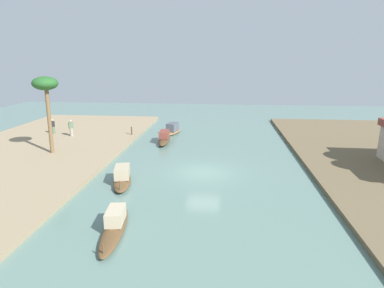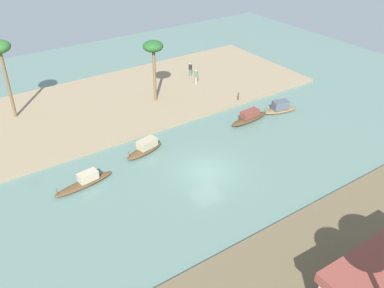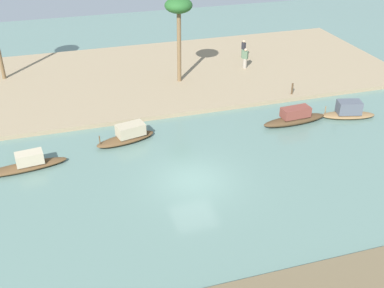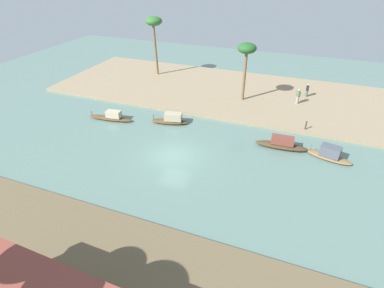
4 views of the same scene
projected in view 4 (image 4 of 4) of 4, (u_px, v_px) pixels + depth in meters
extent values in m
plane|color=slate|center=(174.00, 156.00, 26.15)|extent=(74.22, 74.22, 0.00)
cube|color=#937F60|center=(224.00, 91.00, 38.49)|extent=(42.90, 15.66, 0.31)
ellipsoid|color=brown|center=(329.00, 157.00, 25.67)|extent=(3.91, 2.06, 0.35)
cube|color=#4C515B|center=(330.00, 151.00, 25.35)|extent=(1.78, 1.33, 0.87)
cylinder|color=brown|center=(311.00, 147.00, 26.25)|extent=(0.07, 0.07, 0.57)
ellipsoid|color=#47331E|center=(281.00, 146.00, 27.03)|extent=(4.68, 1.32, 0.53)
cube|color=brown|center=(283.00, 140.00, 26.71)|extent=(2.00, 0.99, 0.66)
ellipsoid|color=brown|center=(170.00, 121.00, 31.19)|extent=(4.00, 1.98, 0.41)
cube|color=tan|center=(173.00, 117.00, 30.84)|extent=(1.91, 1.34, 0.73)
cylinder|color=brown|center=(154.00, 117.00, 31.15)|extent=(0.07, 0.07, 0.54)
ellipsoid|color=brown|center=(111.00, 118.00, 31.86)|extent=(5.00, 1.57, 0.37)
cube|color=tan|center=(114.00, 114.00, 31.49)|extent=(1.60, 0.98, 0.69)
cylinder|color=brown|center=(92.00, 113.00, 32.12)|extent=(0.07, 0.07, 0.41)
cylinder|color=#4C664C|center=(306.00, 93.00, 36.32)|extent=(0.44, 0.44, 0.77)
cube|color=#232328|center=(308.00, 88.00, 35.95)|extent=(0.31, 0.42, 0.61)
sphere|color=tan|center=(308.00, 85.00, 35.74)|extent=(0.21, 0.21, 0.21)
cylinder|color=gray|center=(297.00, 100.00, 34.59)|extent=(0.47, 0.47, 0.84)
cube|color=#4C664C|center=(298.00, 94.00, 34.20)|extent=(0.48, 0.50, 0.66)
sphere|color=tan|center=(299.00, 90.00, 33.97)|extent=(0.23, 0.23, 0.23)
cylinder|color=#4C3823|center=(306.00, 125.00, 29.32)|extent=(0.14, 0.14, 0.86)
cylinder|color=brown|center=(244.00, 77.00, 34.27)|extent=(0.32, 0.44, 5.58)
ellipsoid|color=#235623|center=(247.00, 48.00, 32.58)|extent=(2.08, 2.08, 1.14)
cylinder|color=brown|center=(156.00, 51.00, 41.59)|extent=(0.31, 0.78, 6.79)
ellipsoid|color=#2D6628|center=(154.00, 21.00, 39.57)|extent=(2.19, 2.19, 1.21)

